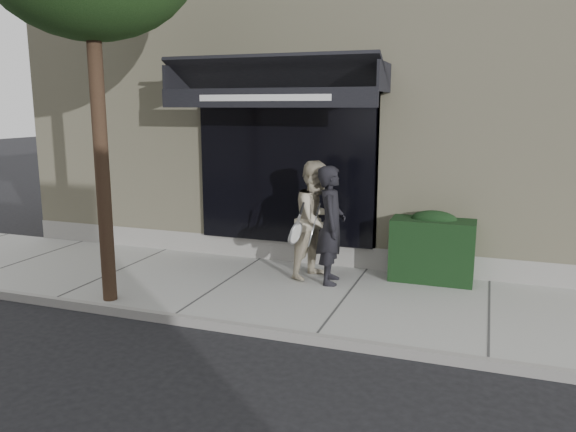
% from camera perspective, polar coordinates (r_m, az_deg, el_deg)
% --- Properties ---
extents(ground, '(80.00, 80.00, 0.00)m').
position_cam_1_polar(ground, '(8.47, 5.91, -8.84)').
color(ground, black).
rests_on(ground, ground).
extents(sidewalk, '(20.00, 3.00, 0.12)m').
position_cam_1_polar(sidewalk, '(8.45, 5.92, -8.46)').
color(sidewalk, '#9F9F9A').
rests_on(sidewalk, ground).
extents(curb, '(20.00, 0.10, 0.14)m').
position_cam_1_polar(curb, '(7.05, 2.82, -12.38)').
color(curb, gray).
rests_on(curb, ground).
extents(building_facade, '(14.30, 8.04, 5.64)m').
position_cam_1_polar(building_facade, '(12.84, 11.53, 10.22)').
color(building_facade, beige).
rests_on(building_facade, ground).
extents(hedge, '(1.30, 0.70, 1.14)m').
position_cam_1_polar(hedge, '(9.30, 14.46, -3.09)').
color(hedge, black).
rests_on(hedge, sidewalk).
extents(pedestrian_front, '(0.85, 0.88, 1.87)m').
position_cam_1_polar(pedestrian_front, '(8.80, 4.38, -0.94)').
color(pedestrian_front, black).
rests_on(pedestrian_front, sidewalk).
extents(pedestrian_back, '(1.03, 1.14, 1.91)m').
position_cam_1_polar(pedestrian_back, '(9.07, 2.93, -0.39)').
color(pedestrian_back, '#C0B59A').
rests_on(pedestrian_back, sidewalk).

